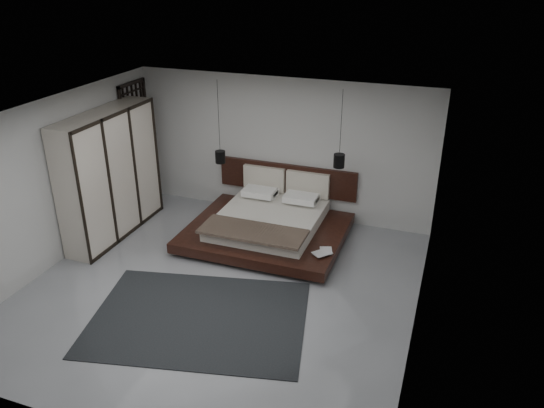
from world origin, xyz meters
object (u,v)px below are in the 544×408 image
at_px(bed, 269,223).
at_px(wardrobe, 110,175).
at_px(pendant_right, 339,161).
at_px(pendant_left, 220,157).
at_px(rug, 199,318).
at_px(lattice_screen, 138,145).

relative_size(bed, wardrobe, 1.18).
relative_size(bed, pendant_right, 2.02).
distance_m(pendant_left, wardrobe, 2.08).
distance_m(pendant_right, rug, 3.73).
bearing_deg(wardrobe, pendant_left, 37.02).
bearing_deg(lattice_screen, pendant_left, -2.72).
relative_size(pendant_right, rug, 0.45).
height_order(lattice_screen, pendant_right, pendant_right).
bearing_deg(rug, pendant_left, 108.62).
bearing_deg(rug, lattice_screen, 132.45).
relative_size(pendant_left, wardrobe, 0.67).
bearing_deg(bed, pendant_left, 158.74).
relative_size(bed, rug, 0.92).
xyz_separation_m(lattice_screen, pendant_right, (4.24, -0.09, 0.22)).
height_order(wardrobe, rug, wardrobe).
distance_m(bed, pendant_left, 1.62).
distance_m(lattice_screen, pendant_right, 4.25).
bearing_deg(wardrobe, lattice_screen, 100.64).
bearing_deg(wardrobe, rug, -35.07).
relative_size(bed, pendant_left, 1.76).
height_order(pendant_left, pendant_right, same).
bearing_deg(lattice_screen, wardrobe, -79.36).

